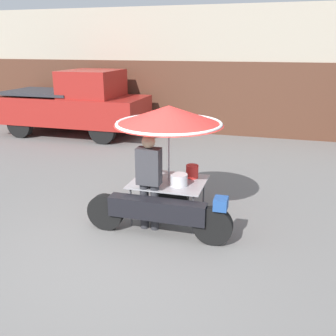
{
  "coord_description": "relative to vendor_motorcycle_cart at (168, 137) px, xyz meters",
  "views": [
    {
      "loc": [
        1.99,
        -4.57,
        2.9
      ],
      "look_at": [
        0.33,
        1.13,
        0.95
      ],
      "focal_mm": 40.0,
      "sensor_mm": 36.0,
      "label": 1
    }
  ],
  "objects": [
    {
      "name": "vendor_motorcycle_cart",
      "position": [
        0.0,
        0.0,
        0.0
      ],
      "size": [
        2.38,
        1.78,
        1.98
      ],
      "color": "black",
      "rests_on": "ground"
    },
    {
      "name": "ground_plane",
      "position": [
        -0.34,
        -1.08,
        -1.49
      ],
      "size": [
        36.0,
        36.0,
        0.0
      ],
      "primitive_type": "plane",
      "color": "slate"
    },
    {
      "name": "pickup_truck",
      "position": [
        -4.76,
        5.43,
        -0.46
      ],
      "size": [
        4.93,
        2.0,
        2.15
      ],
      "color": "black",
      "rests_on": "ground"
    },
    {
      "name": "vendor_person",
      "position": [
        -0.21,
        -0.35,
        -0.6
      ],
      "size": [
        0.38,
        0.22,
        1.59
      ],
      "color": "#2D2D33",
      "rests_on": "ground"
    },
    {
      "name": "shopfront_building",
      "position": [
        -0.34,
        7.83,
        0.55
      ],
      "size": [
        28.0,
        2.06,
        4.11
      ],
      "color": "#B2A893",
      "rests_on": "ground"
    }
  ]
}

